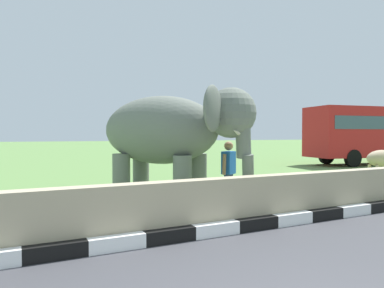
{
  "coord_description": "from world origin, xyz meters",
  "views": [
    {
      "loc": [
        -2.28,
        -1.85,
        1.81
      ],
      "look_at": [
        1.68,
        5.94,
        1.6
      ],
      "focal_mm": 33.62,
      "sensor_mm": 36.0,
      "label": 1
    }
  ],
  "objects_px": {
    "elephant": "(173,132)",
    "cow_near": "(382,159)",
    "bus_red": "(380,131)",
    "person_handler": "(229,170)"
  },
  "relations": [
    {
      "from": "elephant",
      "to": "cow_near",
      "type": "distance_m",
      "value": 9.81
    },
    {
      "from": "elephant",
      "to": "bus_red",
      "type": "distance_m",
      "value": 18.32
    },
    {
      "from": "person_handler",
      "to": "bus_red",
      "type": "height_order",
      "value": "bus_red"
    },
    {
      "from": "elephant",
      "to": "person_handler",
      "type": "height_order",
      "value": "elephant"
    },
    {
      "from": "bus_red",
      "to": "cow_near",
      "type": "height_order",
      "value": "bus_red"
    },
    {
      "from": "person_handler",
      "to": "cow_near",
      "type": "bearing_deg",
      "value": 10.49
    },
    {
      "from": "elephant",
      "to": "cow_near",
      "type": "xyz_separation_m",
      "value": [
        9.68,
        1.21,
        -1.03
      ]
    },
    {
      "from": "person_handler",
      "to": "cow_near",
      "type": "height_order",
      "value": "person_handler"
    },
    {
      "from": "bus_red",
      "to": "cow_near",
      "type": "relative_size",
      "value": 5.2
    },
    {
      "from": "elephant",
      "to": "bus_red",
      "type": "bearing_deg",
      "value": 21.1
    }
  ]
}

